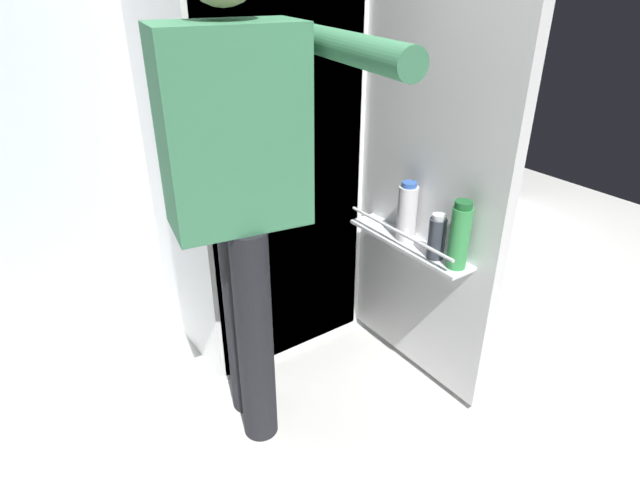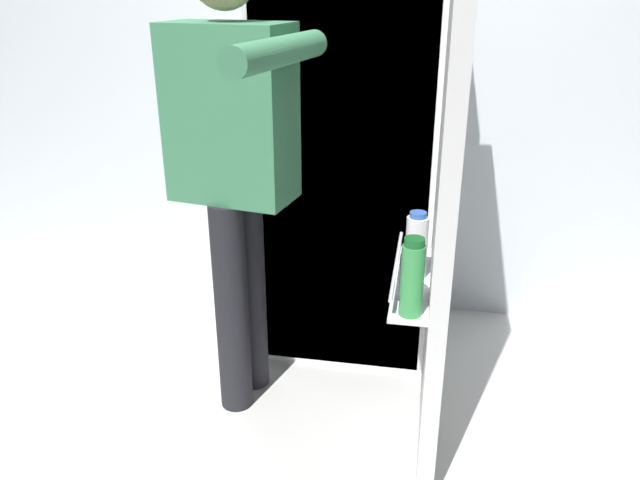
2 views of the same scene
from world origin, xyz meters
name	(u,v)px [view 1 (image 1 of 2)]	position (x,y,z in m)	size (l,w,h in m)	color
ground_plane	(328,383)	(0.00, 0.00, 0.00)	(5.75, 5.75, 0.00)	silver
kitchen_wall	(206,24)	(0.00, 0.88, 1.29)	(4.40, 0.10, 2.57)	silver
refrigerator	(264,140)	(0.03, 0.49, 0.88)	(0.75, 1.27, 1.77)	white
person	(240,173)	(-0.32, 0.01, 0.96)	(0.53, 0.75, 1.61)	black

